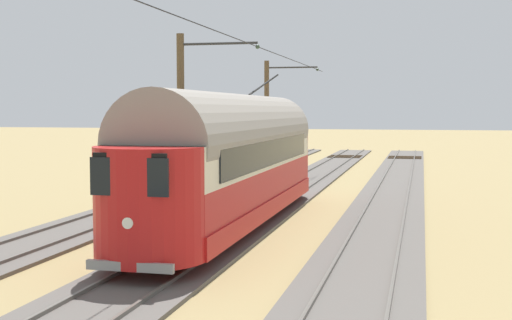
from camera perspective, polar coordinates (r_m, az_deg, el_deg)
name	(u,v)px	position (r m, az deg, el deg)	size (l,w,h in m)	color
ground_plane	(251,216)	(24.71, -0.40, -4.66)	(220.00, 220.00, 0.00)	#937F51
track_streetcar_siding	(383,218)	(24.34, 10.41, -4.74)	(2.80, 80.00, 0.18)	#56514C
track_adjacent_siding	(253,214)	(25.00, -0.23, -4.43)	(2.80, 80.00, 0.18)	#56514C
track_third_siding	(134,209)	(26.47, -9.99, -4.01)	(2.80, 80.00, 0.18)	#56514C
vintage_streetcar	(233,158)	(22.17, -1.89, 0.19)	(2.65, 16.44, 5.09)	red
catenary_pole_foreground	(268,115)	(40.40, 1.02, 3.74)	(3.19, 0.28, 6.62)	brown
catenary_pole_mid_near	(183,118)	(26.19, -6.00, 3.48)	(3.19, 0.28, 6.62)	brown
overhead_wire_run	(200,25)	(19.22, -4.64, 10.99)	(2.98, 48.28, 0.18)	black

